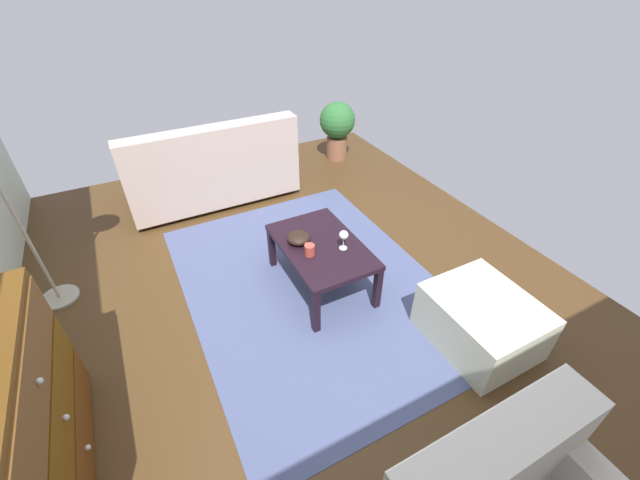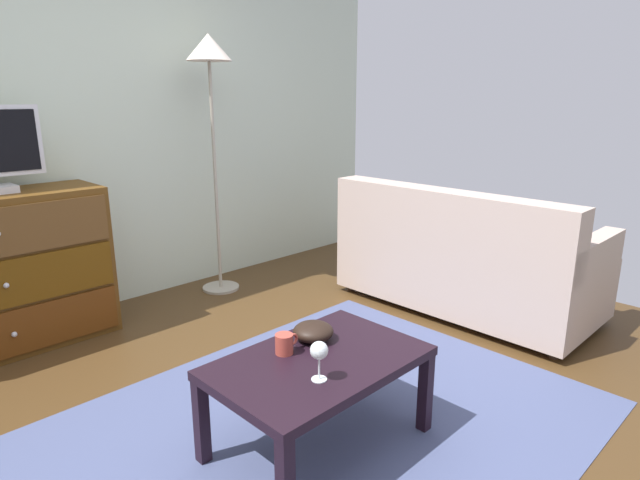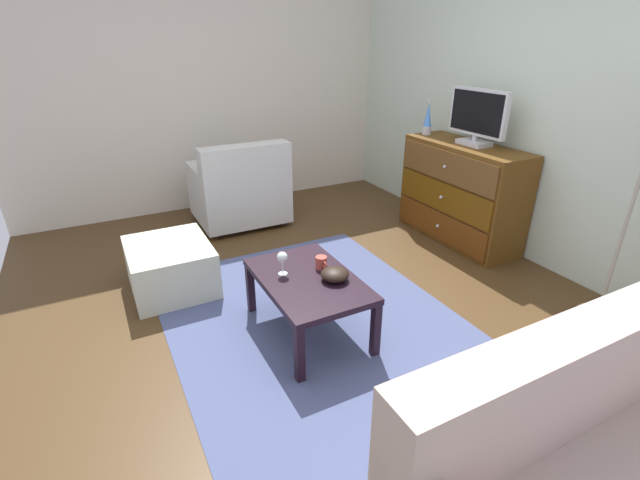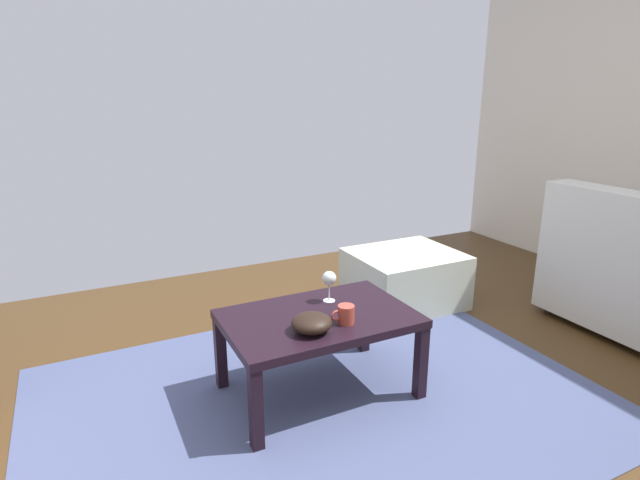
% 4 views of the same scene
% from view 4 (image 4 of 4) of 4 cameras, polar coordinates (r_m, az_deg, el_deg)
% --- Properties ---
extents(ground_plane, '(5.74, 4.44, 0.05)m').
position_cam_4_polar(ground_plane, '(2.48, 6.73, -19.12)').
color(ground_plane, '#483118').
extents(area_rug, '(2.60, 1.90, 0.01)m').
position_cam_4_polar(area_rug, '(2.52, 0.16, -17.53)').
color(area_rug, '#475178').
rests_on(area_rug, ground_plane).
extents(coffee_table, '(0.88, 0.57, 0.41)m').
position_cam_4_polar(coffee_table, '(2.42, -0.14, -9.52)').
color(coffee_table, black).
rests_on(coffee_table, ground_plane).
extents(wine_glass, '(0.07, 0.07, 0.16)m').
position_cam_4_polar(wine_glass, '(2.50, 1.04, -4.43)').
color(wine_glass, silver).
rests_on(wine_glass, coffee_table).
extents(mug, '(0.11, 0.08, 0.08)m').
position_cam_4_polar(mug, '(2.30, 2.88, -8.36)').
color(mug, '#AF4437').
rests_on(mug, coffee_table).
extents(bowl_decorative, '(0.18, 0.18, 0.08)m').
position_cam_4_polar(bowl_decorative, '(2.22, -0.95, -9.31)').
color(bowl_decorative, black).
rests_on(bowl_decorative, coffee_table).
extents(armchair, '(0.80, 0.88, 0.88)m').
position_cam_4_polar(armchair, '(3.63, 31.93, -3.17)').
color(armchair, '#332319').
rests_on(armchair, ground_plane).
extents(ottoman, '(0.70, 0.60, 0.37)m').
position_cam_4_polar(ottoman, '(3.52, 9.48, -4.29)').
color(ottoman, beige).
rests_on(ottoman, ground_plane).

